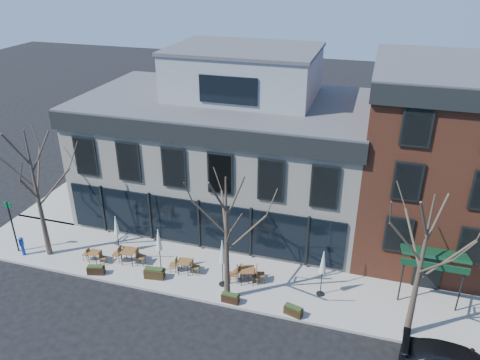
# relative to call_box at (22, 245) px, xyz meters

# --- Properties ---
(ground) EXTENTS (120.00, 120.00, 0.00)m
(ground) POSITION_rel_call_box_xyz_m (9.90, 3.75, -0.82)
(ground) COLOR black
(ground) RESTS_ON ground
(sidewalk_front) EXTENTS (33.50, 4.70, 0.15)m
(sidewalk_front) POSITION_rel_call_box_xyz_m (13.15, 1.60, -0.74)
(sidewalk_front) COLOR gray
(sidewalk_front) RESTS_ON ground
(sidewalk_side) EXTENTS (4.50, 12.00, 0.15)m
(sidewalk_side) POSITION_rel_call_box_xyz_m (-1.35, 9.75, -0.74)
(sidewalk_side) COLOR gray
(sidewalk_side) RESTS_ON ground
(corner_building) EXTENTS (18.39, 10.39, 11.10)m
(corner_building) POSITION_rel_call_box_xyz_m (9.97, 8.82, 3.91)
(corner_building) COLOR silver
(corner_building) RESTS_ON ground
(red_brick_building) EXTENTS (8.20, 11.78, 11.18)m
(red_brick_building) POSITION_rel_call_box_xyz_m (22.90, 8.73, 4.82)
(red_brick_building) COLOR brown
(red_brick_building) RESTS_ON ground
(tree_corner) EXTENTS (3.93, 3.98, 7.92)m
(tree_corner) POSITION_rel_call_box_xyz_m (1.41, 0.54, 3.43)
(tree_corner) COLOR #382B21
(tree_corner) RESTS_ON sidewalk_front
(tree_mid) EXTENTS (3.50, 3.55, 7.04)m
(tree_mid) POSITION_rel_call_box_xyz_m (12.91, -0.16, 2.97)
(tree_mid) COLOR #382B21
(tree_mid) RESTS_ON sidewalk_front
(tree_right) EXTENTS (3.72, 3.77, 7.48)m
(tree_right) POSITION_rel_call_box_xyz_m (21.91, -0.16, 3.20)
(tree_right) COLOR #382B21
(tree_right) RESTS_ON sidewalk_front
(sign_pole) EXTENTS (0.50, 0.10, 3.40)m
(sign_pole) POSITION_rel_call_box_xyz_m (-0.60, 0.25, 1.26)
(sign_pole) COLOR black
(sign_pole) RESTS_ON sidewalk_front
(call_box) EXTENTS (0.26, 0.25, 1.26)m
(call_box) POSITION_rel_call_box_xyz_m (0.00, 0.00, 0.00)
(call_box) COLOR #0C2C9C
(call_box) RESTS_ON sidewalk_front
(cafe_set_0) EXTENTS (1.54, 0.63, 0.81)m
(cafe_set_0) POSITION_rel_call_box_xyz_m (4.49, 0.63, -0.25)
(cafe_set_0) COLOR brown
(cafe_set_0) RESTS_ON sidewalk_front
(cafe_set_1) EXTENTS (2.02, 0.87, 1.05)m
(cafe_set_1) POSITION_rel_call_box_xyz_m (6.47, 1.10, -0.13)
(cafe_set_1) COLOR brown
(cafe_set_1) RESTS_ON sidewalk_front
(cafe_set_2) EXTENTS (1.78, 0.77, 0.92)m
(cafe_set_2) POSITION_rel_call_box_xyz_m (9.92, 1.18, -0.19)
(cafe_set_2) COLOR brown
(cafe_set_2) RESTS_ON sidewalk_front
(cafe_set_3) EXTENTS (1.63, 0.75, 0.83)m
(cafe_set_3) POSITION_rel_call_box_xyz_m (13.47, 1.55, -0.24)
(cafe_set_3) COLOR brown
(cafe_set_3) RESTS_ON sidewalk_front
(cafe_set_4) EXTENTS (2.04, 1.03, 1.04)m
(cafe_set_4) POSITION_rel_call_box_xyz_m (13.54, 1.37, -0.13)
(cafe_set_4) COLOR brown
(cafe_set_4) RESTS_ON sidewalk_front
(umbrella_0) EXTENTS (0.40, 0.40, 2.49)m
(umbrella_0) POSITION_rel_call_box_xyz_m (5.34, 1.92, 1.09)
(umbrella_0) COLOR black
(umbrella_0) RESTS_ON sidewalk_front
(umbrella_1) EXTENTS (0.44, 0.44, 2.73)m
(umbrella_1) POSITION_rel_call_box_xyz_m (8.56, 0.97, 1.26)
(umbrella_1) COLOR black
(umbrella_1) RESTS_ON sidewalk_front
(umbrella_3) EXTENTS (0.46, 0.46, 2.86)m
(umbrella_3) POSITION_rel_call_box_xyz_m (12.35, 0.77, 1.35)
(umbrella_3) COLOR black
(umbrella_3) RESTS_ON sidewalk_front
(umbrella_4) EXTENTS (0.44, 0.44, 2.75)m
(umbrella_4) POSITION_rel_call_box_xyz_m (17.56, 1.49, 1.27)
(umbrella_4) COLOR black
(umbrella_4) RESTS_ON sidewalk_front
(planter_0) EXTENTS (1.02, 0.60, 0.53)m
(planter_0) POSITION_rel_call_box_xyz_m (5.18, -0.37, -0.40)
(planter_0) COLOR black
(planter_0) RESTS_ON sidewalk_front
(planter_1) EXTENTS (1.16, 0.59, 0.62)m
(planter_1) POSITION_rel_call_box_xyz_m (8.50, 0.25, -0.36)
(planter_1) COLOR #322310
(planter_1) RESTS_ON sidewalk_front
(planter_2) EXTENTS (0.93, 0.41, 0.51)m
(planter_2) POSITION_rel_call_box_xyz_m (13.16, -0.45, -0.41)
(planter_2) COLOR black
(planter_2) RESTS_ON sidewalk_front
(planter_3) EXTENTS (1.00, 0.61, 0.52)m
(planter_3) POSITION_rel_call_box_xyz_m (16.47, -0.45, -0.41)
(planter_3) COLOR black
(planter_3) RESTS_ON sidewalk_front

